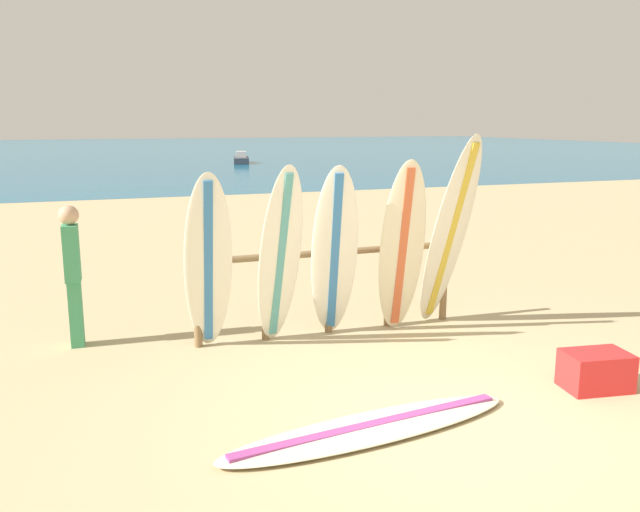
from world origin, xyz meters
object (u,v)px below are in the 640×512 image
at_px(surfboard_leaning_far_left, 208,264).
at_px(small_boat_offshore, 241,159).
at_px(surfboard_leaning_left, 280,257).
at_px(surfboard_leaning_center_right, 450,233).
at_px(surfboard_leaning_center_left, 334,253).
at_px(surfboard_leaning_center, 402,249).
at_px(surfboard_lying_on_sand, 371,428).
at_px(cooler_box, 596,371).
at_px(surfboard_rack, 329,276).
at_px(beachgoer_standing, 73,270).

height_order(surfboard_leaning_far_left, small_boat_offshore, surfboard_leaning_far_left).
relative_size(surfboard_leaning_left, surfboard_leaning_center_right, 0.87).
height_order(surfboard_leaning_center_left, small_boat_offshore, surfboard_leaning_center_left).
bearing_deg(surfboard_leaning_center, surfboard_lying_on_sand, -121.92).
xyz_separation_m(surfboard_lying_on_sand, cooler_box, (2.36, 0.09, 0.14)).
xyz_separation_m(surfboard_rack, surfboard_leaning_center, (0.75, -0.41, 0.36)).
height_order(surfboard_lying_on_sand, cooler_box, cooler_box).
distance_m(surfboard_lying_on_sand, cooler_box, 2.36).
height_order(surfboard_leaning_center_left, surfboard_leaning_center, surfboard_leaning_center).
relative_size(surfboard_leaning_left, cooler_box, 3.45).
distance_m(surfboard_leaning_left, surfboard_leaning_center_left, 0.68).
relative_size(surfboard_leaning_far_left, cooler_box, 3.35).
xyz_separation_m(surfboard_leaning_left, surfboard_lying_on_sand, (0.11, -2.21, -1.00)).
height_order(surfboard_leaning_center_left, surfboard_leaning_center_right, surfboard_leaning_center_right).
height_order(surfboard_leaning_center, cooler_box, surfboard_leaning_center).
bearing_deg(surfboard_lying_on_sand, surfboard_leaning_center_right, 47.90).
relative_size(surfboard_leaning_far_left, surfboard_leaning_left, 0.97).
bearing_deg(small_boat_offshore, surfboard_rack, -101.37).
bearing_deg(surfboard_leaning_far_left, cooler_box, -33.87).
relative_size(surfboard_rack, surfboard_leaning_center_right, 1.36).
relative_size(surfboard_leaning_left, surfboard_leaning_center, 0.99).
xyz_separation_m(surfboard_rack, surfboard_leaning_center_right, (1.41, -0.34, 0.49)).
xyz_separation_m(surfboard_leaning_far_left, surfboard_leaning_center, (2.22, -0.12, 0.04)).
bearing_deg(surfboard_leaning_center_left, small_boat_offshore, 78.67).
distance_m(surfboard_leaning_center, beachgoer_standing, 3.70).
xyz_separation_m(surfboard_leaning_left, surfboard_leaning_center, (1.45, -0.06, 0.01)).
relative_size(surfboard_leaning_left, surfboard_lying_on_sand, 0.76).
bearing_deg(surfboard_leaning_left, surfboard_leaning_center_left, 8.22).
bearing_deg(surfboard_leaning_left, surfboard_leaning_far_left, 175.83).
relative_size(surfboard_leaning_left, small_boat_offshore, 0.67).
relative_size(surfboard_lying_on_sand, beachgoer_standing, 1.70).
relative_size(surfboard_rack, surfboard_lying_on_sand, 1.19).
relative_size(surfboard_leaning_center_left, surfboard_lying_on_sand, 0.75).
bearing_deg(surfboard_leaning_far_left, beachgoer_standing, 149.62).
xyz_separation_m(surfboard_leaning_center_left, surfboard_lying_on_sand, (-0.57, -2.31, -0.98)).
xyz_separation_m(surfboard_leaning_far_left, small_boat_offshore, (8.03, 32.91, -0.75)).
distance_m(surfboard_leaning_center_left, surfboard_leaning_center_right, 1.45).
xyz_separation_m(surfboard_leaning_center_left, surfboard_leaning_center_right, (1.44, -0.09, 0.16)).
height_order(surfboard_leaning_center, surfboard_leaning_center_right, surfboard_leaning_center_right).
distance_m(surfboard_leaning_center, small_boat_offshore, 33.54).
height_order(surfboard_rack, surfboard_leaning_center, surfboard_leaning_center).
relative_size(surfboard_rack, cooler_box, 5.37).
relative_size(surfboard_leaning_center, surfboard_leaning_center_right, 0.89).
height_order(surfboard_leaning_center_left, surfboard_lying_on_sand, surfboard_leaning_center_left).
distance_m(surfboard_leaning_center_right, surfboard_lying_on_sand, 3.21).
bearing_deg(surfboard_leaning_left, beachgoer_standing, 158.20).
distance_m(surfboard_leaning_far_left, surfboard_leaning_left, 0.78).
relative_size(surfboard_leaning_center, small_boat_offshore, 0.68).
xyz_separation_m(surfboard_leaning_left, surfboard_leaning_center_right, (2.11, 0.01, 0.15)).
xyz_separation_m(beachgoer_standing, cooler_box, (4.60, -2.97, -0.70)).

